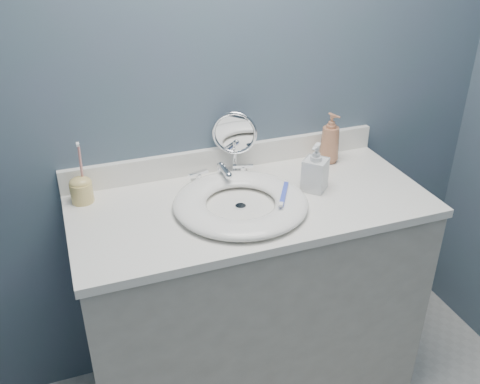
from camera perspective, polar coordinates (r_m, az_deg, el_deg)
name	(u,v)px	position (r m, az deg, el deg)	size (l,w,h in m)	color
back_wall	(225,86)	(1.93, -1.66, 11.22)	(2.20, 0.02, 2.40)	#455D67
vanity_cabinet	(250,304)	(2.09, 1.09, -11.82)	(1.20, 0.55, 0.85)	#B4B0A4
countertop	(251,205)	(1.83, 1.22, -1.35)	(1.22, 0.57, 0.03)	white
backsplash	(227,158)	(2.02, -1.44, 3.68)	(1.22, 0.02, 0.09)	white
basin	(241,203)	(1.77, 0.07, -1.15)	(0.45, 0.45, 0.04)	white
drain	(241,207)	(1.78, 0.07, -1.56)	(0.04, 0.04, 0.01)	silver
faucet	(222,175)	(1.93, -1.93, 1.85)	(0.25, 0.13, 0.07)	silver
makeup_mirror	(235,140)	(1.95, -0.59, 5.55)	(0.16, 0.09, 0.24)	silver
soap_bottle_amber	(330,138)	(2.08, 9.61, 5.69)	(0.08, 0.08, 0.20)	#AC6E4D
soap_bottle_clear	(315,167)	(1.87, 8.05, 2.63)	(0.08, 0.08, 0.17)	silver
toothbrush_holder	(81,189)	(1.87, -16.58, 0.35)	(0.08, 0.08, 0.22)	#DABE6D
toothbrush_lying	(284,195)	(1.77, 4.67, -0.31)	(0.10, 0.16, 0.02)	blue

